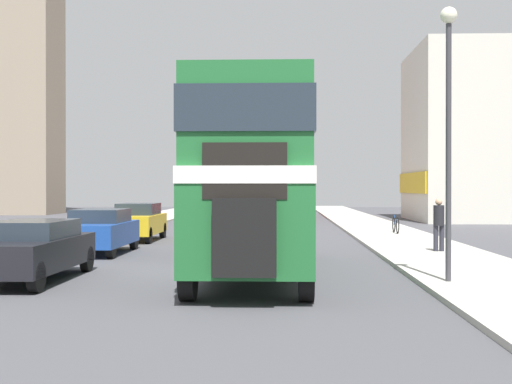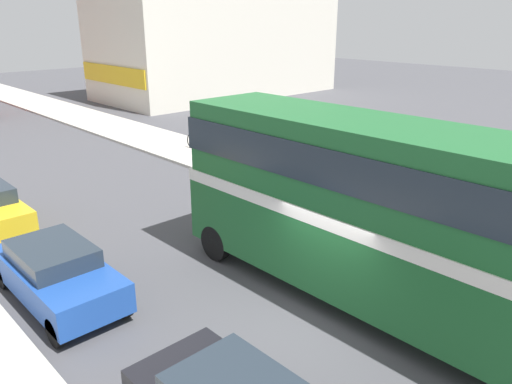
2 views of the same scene
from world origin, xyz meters
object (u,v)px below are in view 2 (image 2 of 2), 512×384
object	(u,v)px
car_parked_mid	(57,273)
bicycle_on_pavement	(197,143)
pedestrian_walking	(341,170)
double_decker_bus	(373,202)

from	to	relation	value
car_parked_mid	bicycle_on_pavement	bearing A→B (deg)	39.44
pedestrian_walking	double_decker_bus	bearing A→B (deg)	-137.70
double_decker_bus	car_parked_mid	world-z (taller)	double_decker_bus
car_parked_mid	bicycle_on_pavement	xyz separation A→B (m)	(10.85, 8.92, -0.26)
pedestrian_walking	car_parked_mid	bearing A→B (deg)	179.71
double_decker_bus	bicycle_on_pavement	xyz separation A→B (m)	(5.62, 14.04, -2.11)
car_parked_mid	double_decker_bus	bearing A→B (deg)	-44.40
car_parked_mid	bicycle_on_pavement	size ratio (longest dim) A/B	2.35
pedestrian_walking	bicycle_on_pavement	distance (m)	9.00
double_decker_bus	car_parked_mid	bearing A→B (deg)	135.60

